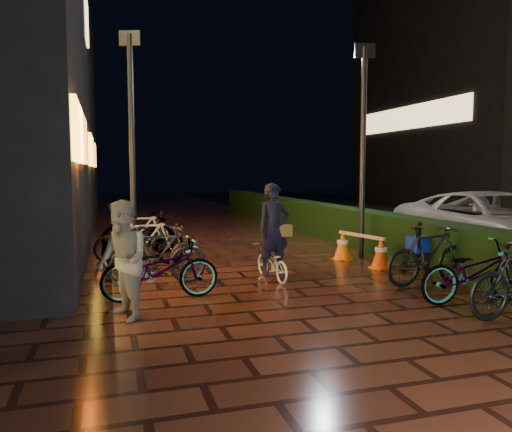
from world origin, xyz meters
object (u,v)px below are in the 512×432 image
object	(u,v)px
traffic_barrier	(361,249)
cart_assembly	(420,246)
cyclist	(273,245)
van	(495,225)
bystander_person	(122,261)

from	to	relation	value
traffic_barrier	cart_assembly	distance (m)	1.39
cyclist	van	bearing A→B (deg)	7.98
cyclist	traffic_barrier	size ratio (longest dim) A/B	1.11
cart_assembly	bystander_person	bearing A→B (deg)	-165.15
bystander_person	traffic_barrier	distance (m)	5.79
cyclist	cart_assembly	bearing A→B (deg)	-4.35
van	cyclist	xyz separation A→B (m)	(-5.71, -0.80, -0.10)
bystander_person	van	world-z (taller)	bystander_person
bystander_person	traffic_barrier	size ratio (longest dim) A/B	1.01
cyclist	cart_assembly	distance (m)	2.98
cart_assembly	cyclist	bearing A→B (deg)	175.65
bystander_person	traffic_barrier	world-z (taller)	bystander_person
cyclist	traffic_barrier	distance (m)	2.58
bystander_person	cart_assembly	bearing A→B (deg)	82.58
bystander_person	cart_assembly	xyz separation A→B (m)	(5.69, 1.51, -0.28)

